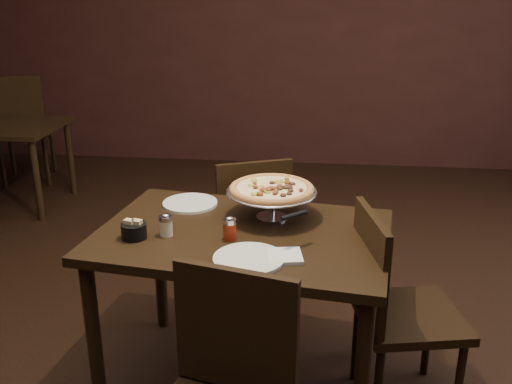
# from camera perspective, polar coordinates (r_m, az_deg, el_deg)

# --- Properties ---
(room) EXTENTS (6.04, 7.04, 2.84)m
(room) POSITION_cam_1_polar(r_m,az_deg,el_deg) (2.20, -2.32, 11.61)
(room) COLOR black
(room) RESTS_ON ground
(dining_table) EXTENTS (1.30, 0.96, 0.75)m
(dining_table) POSITION_cam_1_polar(r_m,az_deg,el_deg) (2.43, -1.31, -6.11)
(dining_table) COLOR black
(dining_table) RESTS_ON ground
(pizza_stand) EXTENTS (0.40, 0.40, 0.16)m
(pizza_stand) POSITION_cam_1_polar(r_m,az_deg,el_deg) (2.48, 1.58, 0.28)
(pizza_stand) COLOR silver
(pizza_stand) RESTS_ON dining_table
(parmesan_shaker) EXTENTS (0.06, 0.06, 0.10)m
(parmesan_shaker) POSITION_cam_1_polar(r_m,az_deg,el_deg) (2.36, -8.99, -3.30)
(parmesan_shaker) COLOR beige
(parmesan_shaker) RESTS_ON dining_table
(pepper_flake_shaker) EXTENTS (0.06, 0.06, 0.10)m
(pepper_flake_shaker) POSITION_cam_1_polar(r_m,az_deg,el_deg) (2.30, -2.65, -3.67)
(pepper_flake_shaker) COLOR maroon
(pepper_flake_shaker) RESTS_ON dining_table
(packet_caddy) EXTENTS (0.10, 0.10, 0.08)m
(packet_caddy) POSITION_cam_1_polar(r_m,az_deg,el_deg) (2.37, -12.12, -3.76)
(packet_caddy) COLOR black
(packet_caddy) RESTS_ON dining_table
(napkin_stack) EXTENTS (0.15, 0.15, 0.01)m
(napkin_stack) POSITION_cam_1_polar(r_m,az_deg,el_deg) (2.17, 2.89, -6.42)
(napkin_stack) COLOR silver
(napkin_stack) RESTS_ON dining_table
(plate_left) EXTENTS (0.26, 0.26, 0.01)m
(plate_left) POSITION_cam_1_polar(r_m,az_deg,el_deg) (2.69, -6.61, -1.13)
(plate_left) COLOR silver
(plate_left) RESTS_ON dining_table
(plate_near) EXTENTS (0.27, 0.27, 0.01)m
(plate_near) POSITION_cam_1_polar(r_m,az_deg,el_deg) (2.14, -0.72, -6.70)
(plate_near) COLOR silver
(plate_near) RESTS_ON dining_table
(serving_spatula) EXTENTS (0.17, 0.17, 0.02)m
(serving_spatula) POSITION_cam_1_polar(r_m,az_deg,el_deg) (2.21, 3.82, -2.39)
(serving_spatula) COLOR silver
(serving_spatula) RESTS_ON pizza_stand
(chair_far) EXTENTS (0.53, 0.53, 0.87)m
(chair_far) POSITION_cam_1_polar(r_m,az_deg,el_deg) (3.16, -0.69, -3.26)
(chair_far) COLOR black
(chair_far) RESTS_ON ground
(chair_side) EXTENTS (0.49, 0.49, 0.89)m
(chair_side) POSITION_cam_1_polar(r_m,az_deg,el_deg) (2.45, 13.63, -10.88)
(chair_side) COLOR black
(chair_side) RESTS_ON ground
(bg_chair_far) EXTENTS (0.58, 0.58, 1.00)m
(bg_chair_far) POSITION_cam_1_polar(r_m,az_deg,el_deg) (5.54, -22.36, 6.24)
(bg_chair_far) COLOR black
(bg_chair_far) RESTS_ON ground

